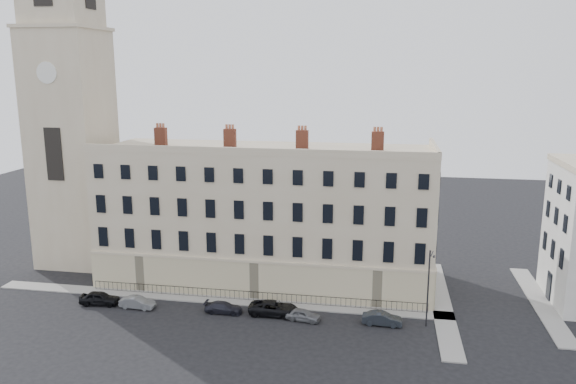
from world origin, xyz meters
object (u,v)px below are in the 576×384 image
Objects in this scene: car_b at (137,303)px; car_f at (382,319)px; car_c at (223,308)px; streetlamp at (429,285)px; car_a at (100,298)px; car_e at (303,315)px; car_d at (274,308)px.

car_b is 24.12m from car_f.
car_c is 19.71m from streetlamp.
car_b is at bearing -167.20° from streetlamp.
car_f is 5.35m from streetlamp.
car_b is 0.95× the size of car_c.
car_a is 4.15m from car_b.
car_e is (16.74, 0.04, -0.01)m from car_b.
car_e is at bearing -93.41° from car_c.
car_b is at bearing 92.73° from car_f.
car_f is at bearing -94.41° from car_a.
car_e is 7.39m from car_f.
car_a is 0.82× the size of car_d.
streetlamp reaches higher than car_c.
car_d reaches higher than car_e.
car_c is 4.96m from car_d.
car_a is at bearing 90.72° from car_b.
car_c is at bearing -167.75° from streetlamp.
car_b is 0.73× the size of car_d.
car_b is at bearing 93.14° from car_d.
car_d is at bearing 84.16° from car_e.
car_f is (24.12, 0.41, 0.03)m from car_b.
car_c is 1.12× the size of car_e.
car_d reaches higher than car_f.
car_c is 7.96m from car_e.
car_c is at bearing 96.11° from car_e.
streetlamp is (14.45, -0.08, 3.41)m from car_d.
car_c is 0.51× the size of streetlamp.
car_a is at bearing 98.53° from car_e.
car_f is (10.39, -0.42, -0.07)m from car_d.
car_d is at bearing -83.57° from car_b.
car_c is at bearing 91.71° from car_f.
car_b is (4.14, -0.16, -0.10)m from car_a.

